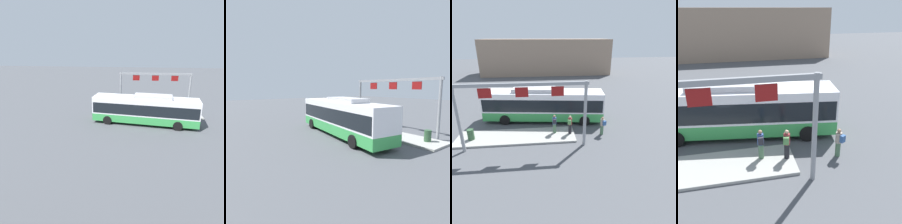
% 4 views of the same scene
% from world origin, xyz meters
% --- Properties ---
extents(ground_plane, '(120.00, 120.00, 0.00)m').
position_xyz_m(ground_plane, '(0.00, 0.00, 0.00)').
color(ground_plane, '#4C4F54').
extents(platform_curb, '(10.00, 2.80, 0.16)m').
position_xyz_m(platform_curb, '(-2.42, -3.52, 0.08)').
color(platform_curb, '#9E9E99').
rests_on(platform_curb, ground).
extents(bus_main, '(12.01, 4.06, 3.46)m').
position_xyz_m(bus_main, '(-0.01, 0.00, 1.81)').
color(bus_main, green).
rests_on(bus_main, ground).
extents(person_boarding, '(0.53, 0.61, 1.67)m').
position_xyz_m(person_boarding, '(5.04, -3.76, 0.89)').
color(person_boarding, '#476B4C').
rests_on(person_boarding, ground).
extents(person_waiting_near, '(0.46, 0.59, 1.67)m').
position_xyz_m(person_waiting_near, '(2.20, -3.57, 1.05)').
color(person_waiting_near, black).
rests_on(person_waiting_near, platform_curb).
extents(person_waiting_mid, '(0.35, 0.53, 1.67)m').
position_xyz_m(person_waiting_mid, '(0.87, -3.28, 1.05)').
color(person_waiting_mid, '#476B4C').
rests_on(person_waiting_mid, platform_curb).
extents(platform_sign_gantry, '(9.61, 0.24, 5.20)m').
position_xyz_m(platform_sign_gantry, '(-1.51, -5.30, 3.77)').
color(platform_sign_gantry, gray).
rests_on(platform_sign_gantry, ground).
extents(trash_bin, '(0.52, 0.52, 0.90)m').
position_xyz_m(trash_bin, '(-6.08, -3.73, 0.61)').
color(trash_bin, '#2D5133').
rests_on(trash_bin, platform_curb).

